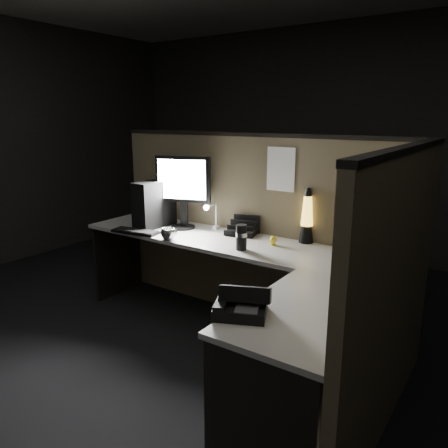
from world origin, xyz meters
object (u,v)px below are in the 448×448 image
Objects in this scene: desk_phone at (242,303)px; keyboard at (136,232)px; pc_tower at (154,204)px; lava_lamp at (307,220)px; monitor at (183,185)px.

keyboard is at bearing 128.84° from desk_phone.
pc_tower is 0.32m from keyboard.
keyboard is 1.28× the size of desk_phone.
desk_phone reaches higher than keyboard.
lava_lamp reaches higher than keyboard.
monitor is 0.55m from keyboard.
keyboard is (-0.22, -0.35, -0.36)m from monitor.
keyboard is 1.38m from lava_lamp.
monitor reaches higher than keyboard.
lava_lamp is (1.28, 0.29, -0.02)m from pc_tower.
lava_lamp is at bearing 76.62° from desk_phone.
lava_lamp is at bearing 13.17° from keyboard.
monitor is at bearing 114.80° from desk_phone.
monitor is (0.24, 0.10, 0.17)m from pc_tower.
monitor reaches higher than pc_tower.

